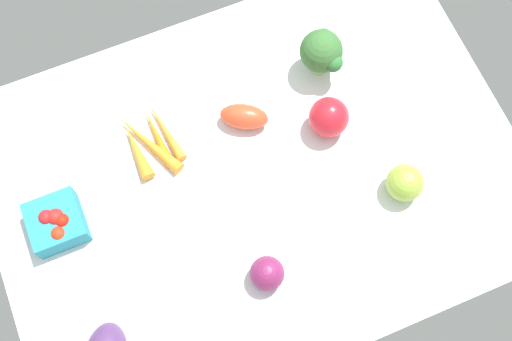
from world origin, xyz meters
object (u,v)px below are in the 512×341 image
Objects in this scene: carrot_bunch at (150,141)px; bell_pepper_red at (329,117)px; red_onion_near_basket at (267,273)px; heirloom_tomato_green at (405,183)px; broccoli_head at (323,52)px; roma_tomato at (244,117)px; berry_basket at (56,223)px.

bell_pepper_red is (34.44, -9.99, 3.06)cm from carrot_bunch.
carrot_bunch is 35.64cm from red_onion_near_basket.
broccoli_head is (-3.82, 30.46, 2.78)cm from heirloom_tomato_green.
roma_tomato is (-23.15, 25.04, -1.12)cm from heirloom_tomato_green.
broccoli_head reaches higher than red_onion_near_basket.
bell_pepper_red is at bearing 114.17° from heirloom_tomato_green.
broccoli_head is at bearing 11.54° from berry_basket.
roma_tomato is (-19.33, -5.43, -3.90)cm from broccoli_head.
red_onion_near_basket is at bearing -169.16° from heirloom_tomato_green.
carrot_bunch is 39.05cm from broccoli_head.
roma_tomato reaches higher than carrot_bunch.
broccoli_head is (4.17, 12.67, 2.15)cm from bell_pepper_red.
broccoli_head reaches higher than berry_basket.
broccoli_head is at bearing 71.80° from bell_pepper_red.
berry_basket is at bearing 164.22° from heirloom_tomato_green.
berry_basket reaches higher than roma_tomato.
carrot_bunch is at bearing 163.82° from bell_pepper_red.
bell_pepper_red is at bearing 45.72° from red_onion_near_basket.
broccoli_head is at bearing 3.96° from carrot_bunch.
carrot_bunch is at bearing 146.78° from heirloom_tomato_green.
bell_pepper_red reaches higher than carrot_bunch.
bell_pepper_red is 1.32× the size of red_onion_near_basket.
heirloom_tomato_green is at bearing -65.83° from bell_pepper_red.
heirloom_tomato_green is 66.70cm from berry_basket.
carrot_bunch is 23.86cm from berry_basket.
broccoli_head reaches higher than bell_pepper_red.
berry_basket is at bearing 143.86° from red_onion_near_basket.
red_onion_near_basket is (11.27, -33.75, 2.01)cm from carrot_bunch.
bell_pepper_red is 16.89cm from roma_tomato.
heirloom_tomato_green is at bearing -15.78° from berry_basket.
heirloom_tomato_green reaches higher than roma_tomato.
heirloom_tomato_green is at bearing -82.85° from broccoli_head.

